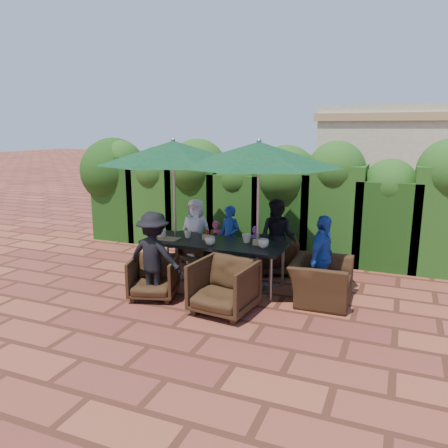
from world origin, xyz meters
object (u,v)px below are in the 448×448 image
at_px(chair_end_right, 321,274).
at_px(chair_far_left, 202,244).
at_px(umbrella_right, 259,154).
at_px(chair_far_mid, 240,249).
at_px(chair_near_left, 154,275).
at_px(chair_near_right, 224,284).
at_px(chair_far_right, 277,253).
at_px(dining_table, 214,246).
at_px(umbrella_left, 173,152).

bearing_deg(chair_end_right, chair_far_left, 64.49).
height_order(umbrella_right, chair_far_mid, umbrella_right).
relative_size(chair_far_mid, chair_near_left, 1.01).
height_order(chair_far_left, chair_near_right, chair_near_right).
bearing_deg(chair_far_right, dining_table, 31.58).
xyz_separation_m(umbrella_left, chair_far_left, (0.03, 1.01, -1.85)).
bearing_deg(dining_table, chair_near_left, -124.95).
bearing_deg(chair_near_right, dining_table, 126.51).
bearing_deg(chair_near_left, chair_near_right, -21.93).
bearing_deg(chair_far_mid, chair_far_left, 1.95).
bearing_deg(chair_near_left, chair_far_left, 75.96).
distance_m(umbrella_left, chair_near_left, 2.09).
xyz_separation_m(chair_far_left, chair_end_right, (2.55, -1.15, 0.07)).
xyz_separation_m(chair_far_mid, chair_far_right, (0.74, -0.02, 0.01)).
height_order(umbrella_right, chair_far_right, umbrella_right).
xyz_separation_m(dining_table, chair_far_right, (0.82, 1.01, -0.31)).
height_order(umbrella_left, umbrella_right, same).
distance_m(chair_far_left, chair_far_mid, 0.82).
bearing_deg(umbrella_left, chair_far_mid, 48.89).
bearing_deg(dining_table, umbrella_right, 4.38).
relative_size(chair_far_mid, chair_end_right, 0.72).
xyz_separation_m(chair_far_right, chair_end_right, (0.99, -1.09, 0.07)).
relative_size(chair_far_left, chair_far_right, 0.98).
xyz_separation_m(chair_far_left, chair_far_right, (1.56, -0.06, 0.01)).
xyz_separation_m(chair_far_left, chair_near_right, (1.33, -2.09, 0.06)).
xyz_separation_m(dining_table, umbrella_right, (0.74, 0.06, 1.54)).
distance_m(chair_far_mid, chair_far_right, 0.74).
bearing_deg(chair_near_right, chair_far_mid, 110.31).
height_order(chair_far_left, chair_far_right, chair_far_right).
bearing_deg(chair_far_right, umbrella_left, 11.90).
height_order(chair_far_mid, chair_end_right, chair_end_right).
relative_size(dining_table, chair_far_mid, 3.34).
bearing_deg(chair_near_left, chair_far_right, 35.90).
relative_size(umbrella_left, chair_end_right, 2.57).
height_order(umbrella_left, chair_far_mid, umbrella_left).
bearing_deg(chair_near_right, chair_far_right, 89.96).
height_order(dining_table, chair_far_mid, dining_table).
distance_m(umbrella_right, chair_near_left, 2.51).
distance_m(dining_table, chair_end_right, 1.84).
height_order(chair_far_right, chair_near_left, chair_far_right).
relative_size(chair_far_right, chair_near_right, 0.87).
bearing_deg(chair_end_right, umbrella_right, 81.32).
height_order(dining_table, chair_far_left, dining_table).
xyz_separation_m(chair_near_right, chair_end_right, (1.22, 0.94, 0.01)).
relative_size(umbrella_left, chair_near_right, 3.03).
relative_size(umbrella_left, chair_near_left, 3.58).
distance_m(chair_far_right, chair_near_left, 2.42).
relative_size(dining_table, umbrella_left, 0.94).
distance_m(chair_far_left, chair_end_right, 2.80).
distance_m(umbrella_left, umbrella_right, 1.51).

